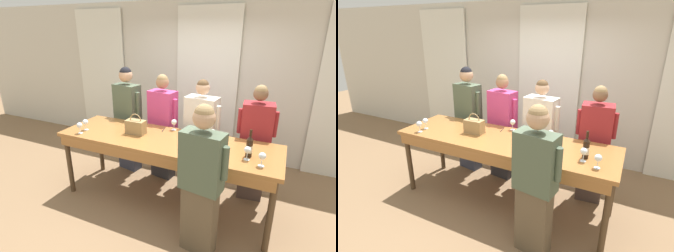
% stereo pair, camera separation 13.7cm
% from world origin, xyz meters
% --- Properties ---
extents(ground_plane, '(18.00, 18.00, 0.00)m').
position_xyz_m(ground_plane, '(0.00, 0.00, 0.00)').
color(ground_plane, '#846647').
extents(wall_back, '(12.00, 0.06, 2.80)m').
position_xyz_m(wall_back, '(0.00, 1.81, 1.40)').
color(wall_back, beige).
rests_on(wall_back, ground_plane).
extents(curtain_panel_left, '(1.13, 0.03, 2.69)m').
position_xyz_m(curtain_panel_left, '(-2.32, 1.74, 1.34)').
color(curtain_panel_left, white).
rests_on(curtain_panel_left, ground_plane).
extents(curtain_panel_center, '(1.13, 0.03, 2.69)m').
position_xyz_m(curtain_panel_center, '(0.00, 1.74, 1.34)').
color(curtain_panel_center, white).
rests_on(curtain_panel_center, ground_plane).
extents(tasting_bar, '(2.90, 0.86, 0.96)m').
position_xyz_m(tasting_bar, '(0.00, -0.03, 0.87)').
color(tasting_bar, '#9E6633').
rests_on(tasting_bar, ground_plane).
extents(wine_bottle, '(0.07, 0.07, 0.32)m').
position_xyz_m(wine_bottle, '(1.06, -0.06, 1.08)').
color(wine_bottle, black).
rests_on(wine_bottle, tasting_bar).
extents(handbag, '(0.26, 0.14, 0.28)m').
position_xyz_m(handbag, '(-0.44, 0.01, 1.06)').
color(handbag, '#997A4C').
rests_on(handbag, tasting_bar).
extents(wine_glass_front_left, '(0.08, 0.08, 0.16)m').
position_xyz_m(wine_glass_front_left, '(1.06, -0.15, 1.07)').
color(wine_glass_front_left, white).
rests_on(wine_glass_front_left, tasting_bar).
extents(wine_glass_front_mid, '(0.08, 0.08, 0.16)m').
position_xyz_m(wine_glass_front_mid, '(1.22, -0.24, 1.07)').
color(wine_glass_front_mid, white).
rests_on(wine_glass_front_mid, tasting_bar).
extents(wine_glass_front_right, '(0.08, 0.08, 0.16)m').
position_xyz_m(wine_glass_front_right, '(-1.14, -0.31, 1.07)').
color(wine_glass_front_right, white).
rests_on(wine_glass_front_right, tasting_bar).
extents(wine_glass_center_left, '(0.08, 0.08, 0.16)m').
position_xyz_m(wine_glass_center_left, '(0.47, 0.04, 1.07)').
color(wine_glass_center_left, white).
rests_on(wine_glass_center_left, tasting_bar).
extents(wine_glass_center_mid, '(0.08, 0.08, 0.16)m').
position_xyz_m(wine_glass_center_mid, '(-1.16, -0.17, 1.07)').
color(wine_glass_center_mid, white).
rests_on(wine_glass_center_mid, tasting_bar).
extents(wine_glass_center_right, '(0.08, 0.08, 0.16)m').
position_xyz_m(wine_glass_center_right, '(-0.03, 0.35, 1.07)').
color(wine_glass_center_right, white).
rests_on(wine_glass_center_right, tasting_bar).
extents(wine_glass_back_left, '(0.08, 0.08, 0.16)m').
position_xyz_m(wine_glass_back_left, '(0.58, 0.20, 1.07)').
color(wine_glass_back_left, white).
rests_on(wine_glass_back_left, tasting_bar).
extents(wine_glass_back_mid, '(0.08, 0.08, 0.16)m').
position_xyz_m(wine_glass_back_mid, '(0.72, 0.02, 1.07)').
color(wine_glass_back_mid, white).
rests_on(wine_glass_back_mid, tasting_bar).
extents(pen, '(0.03, 0.14, 0.01)m').
position_xyz_m(pen, '(-0.16, 0.28, 0.96)').
color(pen, black).
rests_on(pen, tasting_bar).
extents(guest_olive_jacket, '(0.54, 0.30, 1.76)m').
position_xyz_m(guest_olive_jacket, '(-0.98, 0.63, 0.91)').
color(guest_olive_jacket, '#383D51').
rests_on(guest_olive_jacket, ground_plane).
extents(guest_pink_top, '(0.53, 0.30, 1.68)m').
position_xyz_m(guest_pink_top, '(-0.34, 0.63, 0.86)').
color(guest_pink_top, '#28282D').
rests_on(guest_pink_top, ground_plane).
extents(guest_cream_sweater, '(0.57, 0.31, 1.66)m').
position_xyz_m(guest_cream_sweater, '(0.28, 0.63, 0.83)').
color(guest_cream_sweater, '#383D51').
rests_on(guest_cream_sweater, ground_plane).
extents(guest_striped_shirt, '(0.52, 0.31, 1.64)m').
position_xyz_m(guest_striped_shirt, '(1.05, 0.63, 0.83)').
color(guest_striped_shirt, '#473833').
rests_on(guest_striped_shirt, ground_plane).
extents(host_pouring, '(0.54, 0.28, 1.67)m').
position_xyz_m(host_pouring, '(0.69, -0.63, 0.87)').
color(host_pouring, brown).
rests_on(host_pouring, ground_plane).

